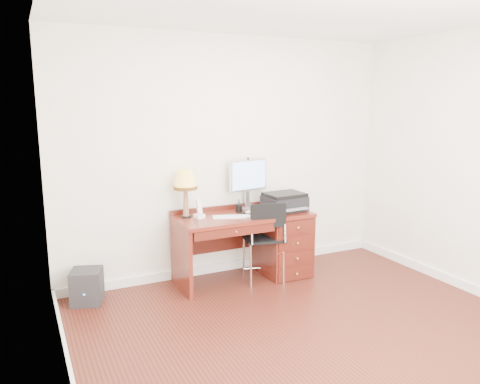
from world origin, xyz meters
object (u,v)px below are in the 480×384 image
printer (284,202)px  chair (266,233)px  desk (268,240)px  equipment_box (87,286)px  monitor (249,178)px  phone (199,213)px  leg_lamp (185,183)px

printer → chair: 0.46m
desk → equipment_box: desk is taller
desk → monitor: monitor is taller
monitor → phone: 0.77m
desk → leg_lamp: leg_lamp is taller
phone → equipment_box: phone is taller
monitor → phone: (-0.68, -0.18, -0.30)m
leg_lamp → chair: 1.04m
printer → equipment_box: 2.30m
printer → leg_lamp: (-1.13, 0.16, 0.28)m
leg_lamp → phone: bearing=-38.2°
phone → desk: bearing=-19.4°
monitor → phone: monitor is taller
monitor → leg_lamp: size_ratio=1.11×
printer → desk: bearing=170.9°
phone → chair: phone is taller
leg_lamp → equipment_box: leg_lamp is taller
monitor → chair: bearing=-97.2°
monitor → desk: bearing=-68.5°
chair → phone: bearing=175.9°
leg_lamp → equipment_box: (-1.07, -0.05, -0.96)m
monitor → equipment_box: (-1.86, -0.14, -0.94)m
printer → chair: printer is taller
monitor → chair: (0.02, -0.41, -0.56)m
chair → equipment_box: (-1.88, 0.27, -0.39)m
printer → chair: (-0.32, -0.15, -0.29)m
leg_lamp → equipment_box: size_ratio=1.52×
printer → chair: bearing=-157.3°
printer → leg_lamp: bearing=168.6°
desk → phone: (-0.82, 0.05, 0.40)m
desk → monitor: 0.75m
printer → equipment_box: printer is taller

